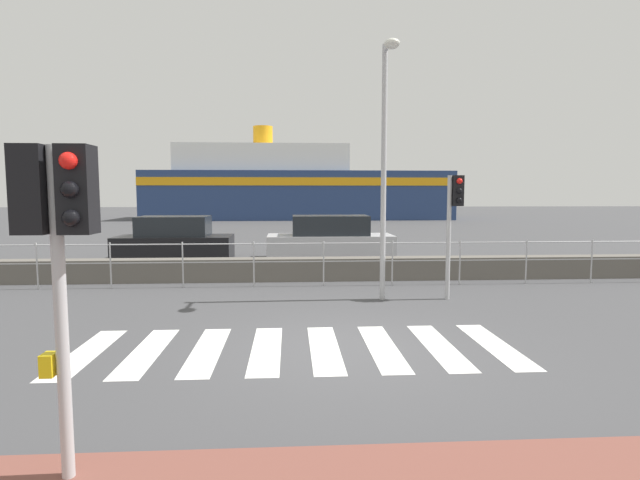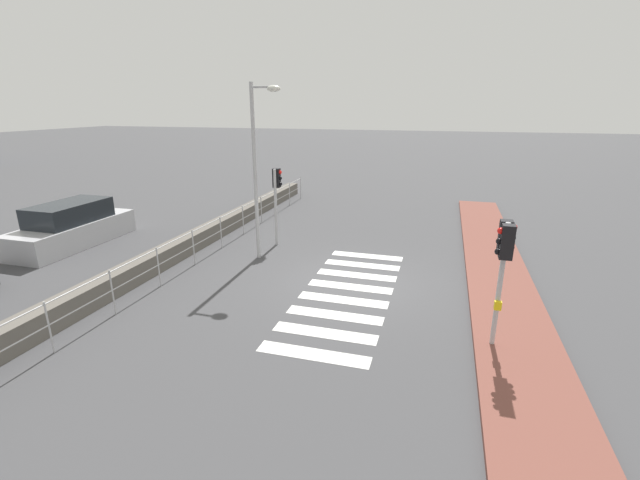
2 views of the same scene
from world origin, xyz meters
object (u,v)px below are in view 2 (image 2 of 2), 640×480
(parked_car_silver, at_px, (72,227))
(streetlamp, at_px, (259,153))
(traffic_light_far, at_px, (277,189))
(traffic_light_near, at_px, (504,252))

(parked_car_silver, bearing_deg, streetlamp, -85.26)
(traffic_light_far, xyz_separation_m, streetlamp, (-1.58, -0.10, 1.45))
(streetlamp, bearing_deg, traffic_light_far, 3.65)
(traffic_light_near, bearing_deg, streetlamp, 60.63)
(traffic_light_near, relative_size, traffic_light_far, 0.99)
(streetlamp, height_order, parked_car_silver, streetlamp)
(streetlamp, xyz_separation_m, parked_car_silver, (-0.61, 7.31, -2.82))
(traffic_light_near, height_order, streetlamp, streetlamp)
(streetlamp, bearing_deg, parked_car_silver, 94.74)
(traffic_light_near, xyz_separation_m, streetlamp, (3.88, 6.89, 1.34))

